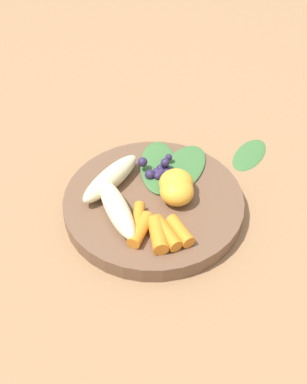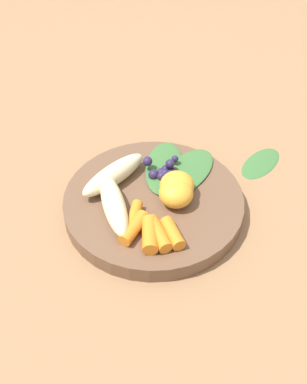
% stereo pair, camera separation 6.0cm
% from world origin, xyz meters
% --- Properties ---
extents(ground_plane, '(2.40, 2.40, 0.00)m').
position_xyz_m(ground_plane, '(0.00, 0.00, 0.00)').
color(ground_plane, '#99704C').
extents(bowl, '(0.25, 0.25, 0.02)m').
position_xyz_m(bowl, '(0.00, 0.00, 0.01)').
color(bowl, brown).
rests_on(bowl, ground_plane).
extents(banana_peeled_left, '(0.12, 0.04, 0.03)m').
position_xyz_m(banana_peeled_left, '(-0.02, 0.06, 0.04)').
color(banana_peeled_left, beige).
rests_on(banana_peeled_left, bowl).
extents(banana_peeled_right, '(0.09, 0.11, 0.03)m').
position_xyz_m(banana_peeled_right, '(0.04, 0.05, 0.04)').
color(banana_peeled_right, beige).
rests_on(banana_peeled_right, bowl).
extents(orange_segment_near, '(0.05, 0.05, 0.04)m').
position_xyz_m(orange_segment_near, '(0.00, -0.03, 0.04)').
color(orange_segment_near, '#F4A833').
rests_on(orange_segment_near, bowl).
extents(orange_segment_far, '(0.05, 0.05, 0.03)m').
position_xyz_m(orange_segment_far, '(-0.01, -0.03, 0.04)').
color(orange_segment_far, '#F4A833').
rests_on(orange_segment_far, bowl).
extents(carrot_front, '(0.05, 0.03, 0.02)m').
position_xyz_m(carrot_front, '(-0.04, 0.03, 0.03)').
color(carrot_front, orange).
rests_on(carrot_front, bowl).
extents(carrot_mid_left, '(0.05, 0.04, 0.02)m').
position_xyz_m(carrot_mid_left, '(-0.06, 0.03, 0.03)').
color(carrot_mid_left, orange).
rests_on(carrot_mid_left, bowl).
extents(carrot_mid_right, '(0.05, 0.03, 0.02)m').
position_xyz_m(carrot_mid_right, '(-0.07, 0.02, 0.03)').
color(carrot_mid_right, orange).
rests_on(carrot_mid_right, bowl).
extents(carrot_rear, '(0.05, 0.03, 0.02)m').
position_xyz_m(carrot_rear, '(-0.07, 0.01, 0.03)').
color(carrot_rear, orange).
rests_on(carrot_rear, bowl).
extents(carrot_small, '(0.05, 0.03, 0.02)m').
position_xyz_m(carrot_small, '(-0.08, -0.01, 0.03)').
color(carrot_small, orange).
rests_on(carrot_small, bowl).
extents(blueberry_pile, '(0.04, 0.05, 0.03)m').
position_xyz_m(blueberry_pile, '(0.04, -0.02, 0.03)').
color(blueberry_pile, '#2D234C').
rests_on(blueberry_pile, bowl).
extents(kale_leaf_left, '(0.13, 0.12, 0.00)m').
position_xyz_m(kale_leaf_left, '(0.04, -0.06, 0.03)').
color(kale_leaf_left, '#3D7038').
rests_on(kale_leaf_left, bowl).
extents(kale_leaf_right, '(0.13, 0.08, 0.00)m').
position_xyz_m(kale_leaf_right, '(0.06, -0.03, 0.03)').
color(kale_leaf_right, '#3D7038').
rests_on(kale_leaf_right, bowl).
extents(kale_leaf_stray, '(0.09, 0.10, 0.01)m').
position_xyz_m(kale_leaf_stray, '(0.07, -0.18, 0.00)').
color(kale_leaf_stray, '#3D7038').
rests_on(kale_leaf_stray, ground_plane).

